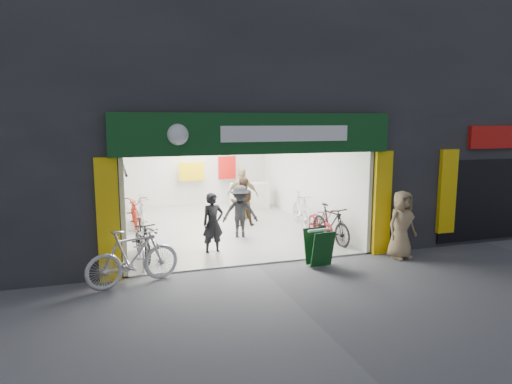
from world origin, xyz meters
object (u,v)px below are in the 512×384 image
bike_right_front (331,224)px  bike_left_front (144,244)px  parked_bike (133,257)px  sandwich_board (319,247)px  pedestrian_near (402,225)px

bike_right_front → bike_left_front: bearing=176.3°
parked_bike → sandwich_board: bearing=-107.9°
bike_left_front → pedestrian_near: size_ratio=1.08×
sandwich_board → bike_right_front: bearing=49.2°
bike_left_front → pedestrian_near: bearing=-10.2°
bike_right_front → pedestrian_near: pedestrian_near is taller
parked_bike → pedestrian_near: size_ratio=1.17×
bike_left_front → bike_right_front: size_ratio=1.01×
sandwich_board → pedestrian_near: bearing=-7.5°
bike_right_front → sandwich_board: size_ratio=2.10×
sandwich_board → bike_left_front: bearing=153.3°
pedestrian_near → sandwich_board: bearing=167.7°
parked_bike → sandwich_board: size_ratio=2.31×
bike_right_front → parked_bike: 5.55m
bike_left_front → bike_right_front: bearing=6.9°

